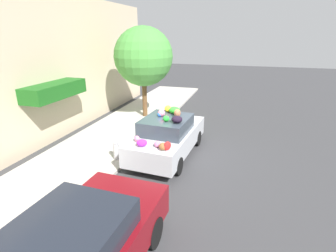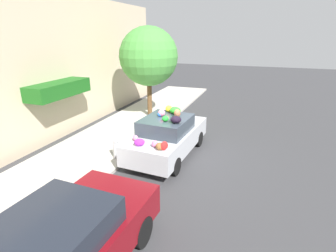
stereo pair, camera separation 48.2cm
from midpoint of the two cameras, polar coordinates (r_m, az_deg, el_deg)
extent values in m
plane|color=#38383A|center=(9.70, 1.14, -6.22)|extent=(60.00, 60.00, 0.00)
cube|color=#B2ADA3|center=(10.77, -12.60, -3.67)|extent=(24.00, 3.20, 0.11)
cube|color=#C6B293|center=(11.42, -23.47, 11.38)|extent=(18.00, 0.30, 5.81)
cube|color=#195919|center=(10.96, -21.44, 7.47)|extent=(2.70, 0.90, 0.55)
cylinder|color=brown|center=(13.65, -3.02, 6.40)|extent=(0.24, 0.24, 2.02)
sphere|color=#47933D|center=(13.34, -3.18, 14.88)|extent=(2.89, 2.89, 2.89)
cylinder|color=#B2B2B7|center=(9.23, -9.75, -5.26)|extent=(0.20, 0.20, 0.55)
sphere|color=#B2B2B7|center=(9.09, -9.87, -3.34)|extent=(0.18, 0.18, 0.18)
cube|color=#B7BABF|center=(9.42, 1.47, -2.81)|extent=(4.06, 1.95, 0.68)
cube|color=#333D47|center=(9.08, 1.12, 0.27)|extent=(1.87, 1.61, 0.50)
cylinder|color=black|center=(10.88, 0.07, -1.59)|extent=(0.59, 0.22, 0.58)
cylinder|color=black|center=(10.40, 8.03, -2.81)|extent=(0.59, 0.22, 0.58)
cylinder|color=black|center=(8.87, -6.32, -6.82)|extent=(0.59, 0.22, 0.58)
cylinder|color=black|center=(8.27, 3.28, -8.77)|extent=(0.59, 0.22, 0.58)
sphere|color=pink|center=(9.16, 0.12, 2.88)|extent=(0.33, 0.33, 0.24)
ellipsoid|color=red|center=(7.70, 0.91, -4.34)|extent=(0.34, 0.29, 0.25)
ellipsoid|color=brown|center=(7.70, -0.01, -4.46)|extent=(0.28, 0.29, 0.22)
ellipsoid|color=purple|center=(7.99, -4.53, -3.58)|extent=(0.35, 0.39, 0.23)
ellipsoid|color=black|center=(8.49, 3.33, 1.41)|extent=(0.52, 0.51, 0.22)
ellipsoid|color=green|center=(8.62, 1.01, 1.59)|extent=(0.27, 0.26, 0.18)
sphere|color=#B126C7|center=(7.73, 0.36, -4.54)|extent=(0.23, 0.23, 0.17)
sphere|color=pink|center=(7.90, -1.14, -3.91)|extent=(0.22, 0.22, 0.20)
ellipsoid|color=pink|center=(8.38, -5.49, -2.63)|extent=(0.28, 0.28, 0.18)
ellipsoid|color=#945D3D|center=(9.06, 3.54, 2.77)|extent=(0.31, 0.29, 0.28)
ellipsoid|color=green|center=(9.45, 3.01, 3.41)|extent=(0.46, 0.52, 0.25)
sphere|color=black|center=(10.19, 1.93, 1.59)|extent=(0.28, 0.28, 0.21)
sphere|color=blue|center=(9.13, -0.33, 2.51)|extent=(0.21, 0.21, 0.15)
ellipsoid|color=yellow|center=(9.59, 2.55, 3.53)|extent=(0.40, 0.28, 0.21)
ellipsoid|color=orange|center=(8.14, -4.83, -3.43)|extent=(0.26, 0.26, 0.15)
sphere|color=yellow|center=(9.68, 1.61, 3.78)|extent=(0.30, 0.30, 0.24)
cube|color=maroon|center=(5.24, -18.83, -24.09)|extent=(4.04, 1.99, 0.69)
cube|color=#1E232D|center=(4.79, -20.92, -20.08)|extent=(1.85, 1.68, 0.47)
cylinder|color=black|center=(6.61, -17.15, -17.43)|extent=(0.66, 0.21, 0.66)
cylinder|color=black|center=(5.85, -3.12, -22.00)|extent=(0.66, 0.21, 0.66)
camera|label=1|loc=(0.24, -88.51, 0.53)|focal=28.00mm
camera|label=2|loc=(0.24, 91.49, -0.53)|focal=28.00mm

